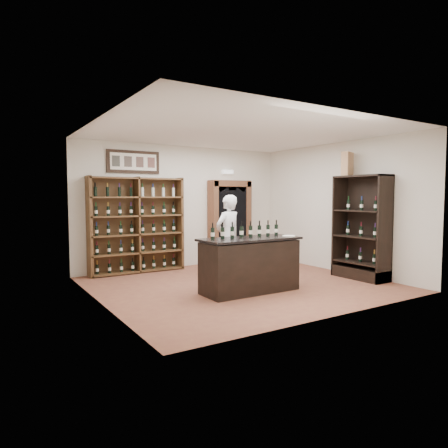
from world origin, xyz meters
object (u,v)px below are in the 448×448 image
at_px(tasting_counter, 250,265).
at_px(counter_bottle_0, 213,233).
at_px(wine_shelf, 137,225).
at_px(shopkeeper, 228,236).
at_px(wine_crate, 347,164).
at_px(side_cabinet, 362,243).

relative_size(tasting_counter, counter_bottle_0, 6.27).
height_order(wine_shelf, shopkeeper, wine_shelf).
xyz_separation_m(wine_shelf, counter_bottle_0, (0.38, -2.81, 0.01)).
relative_size(wine_shelf, tasting_counter, 1.17).
height_order(tasting_counter, shopkeeper, shopkeeper).
relative_size(wine_shelf, counter_bottle_0, 7.33).
bearing_deg(shopkeeper, counter_bottle_0, 34.45).
relative_size(tasting_counter, wine_crate, 3.63).
bearing_deg(tasting_counter, shopkeeper, 74.52).
height_order(tasting_counter, wine_crate, wine_crate).
height_order(tasting_counter, side_cabinet, side_cabinet).
relative_size(counter_bottle_0, wine_crate, 0.58).
distance_m(wine_shelf, counter_bottle_0, 2.84).
xyz_separation_m(side_cabinet, wine_crate, (-0.04, 0.40, 1.70)).
xyz_separation_m(tasting_counter, shopkeeper, (0.36, 1.31, 0.40)).
xyz_separation_m(side_cabinet, shopkeeper, (-2.36, 1.61, 0.14)).
xyz_separation_m(counter_bottle_0, shopkeeper, (1.08, 1.19, -0.21)).
relative_size(wine_shelf, side_cabinet, 1.00).
relative_size(shopkeeper, wine_crate, 3.45).
bearing_deg(side_cabinet, shopkeeper, 145.76).
height_order(side_cabinet, shopkeeper, side_cabinet).
distance_m(counter_bottle_0, shopkeeper, 1.62).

